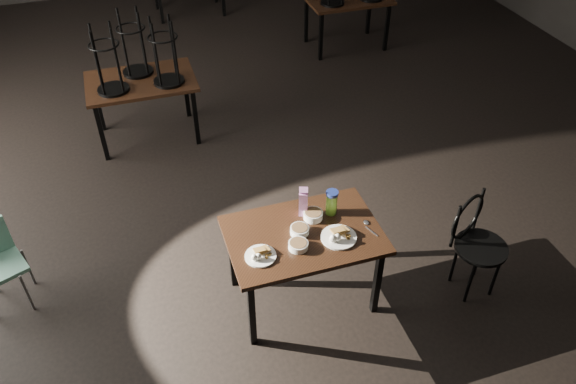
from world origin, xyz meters
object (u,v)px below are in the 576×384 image
object	(u,v)px
main_table	(304,240)
juice_carton	(303,202)
bentwood_chair	(475,238)
water_bottle	(332,202)

from	to	relation	value
main_table	juice_carton	world-z (taller)	juice_carton
bentwood_chair	juice_carton	bearing A→B (deg)	135.18
water_bottle	main_table	bearing A→B (deg)	-151.09
water_bottle	bentwood_chair	size ratio (longest dim) A/B	0.24
main_table	bentwood_chair	size ratio (longest dim) A/B	1.31
juice_carton	bentwood_chair	size ratio (longest dim) A/B	0.30
juice_carton	water_bottle	world-z (taller)	juice_carton
water_bottle	bentwood_chair	distance (m)	1.23
juice_carton	water_bottle	distance (m)	0.23
main_table	juice_carton	xyz separation A→B (m)	(0.07, 0.22, 0.21)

